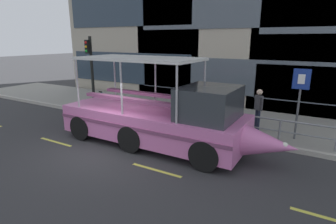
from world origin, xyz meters
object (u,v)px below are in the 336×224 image
parking_sign (300,92)px  pedestrian_near_bow (259,105)px  traffic_light_pole (91,65)px  leaned_bicycle (104,102)px  duck_tour_boat (163,119)px  pedestrian_mid_left (197,99)px

parking_sign → pedestrian_near_bow: size_ratio=1.56×
traffic_light_pole → leaned_bicycle: size_ratio=2.27×
duck_tour_boat → pedestrian_mid_left: size_ratio=5.62×
duck_tour_boat → pedestrian_mid_left: 3.58m
pedestrian_mid_left → traffic_light_pole: bearing=-170.0°
traffic_light_pole → pedestrian_near_bow: (9.00, 0.78, -1.34)m
duck_tour_boat → pedestrian_mid_left: (-0.24, 3.57, 0.09)m
pedestrian_mid_left → duck_tour_boat: bearing=-86.2°
duck_tour_boat → traffic_light_pole: bearing=158.1°
pedestrian_near_bow → pedestrian_mid_left: size_ratio=1.10×
pedestrian_mid_left → pedestrian_near_bow: bearing=-5.4°
traffic_light_pole → pedestrian_near_bow: size_ratio=2.24×
parking_sign → pedestrian_near_bow: (-1.57, 0.49, -0.80)m
traffic_light_pole → pedestrian_mid_left: bearing=10.0°
duck_tour_boat → pedestrian_near_bow: (2.76, 3.28, 0.19)m
traffic_light_pole → pedestrian_mid_left: 6.26m
traffic_light_pole → duck_tour_boat: 6.89m
parking_sign → leaned_bicycle: parking_sign is taller
leaned_bicycle → pedestrian_near_bow: size_ratio=0.99×
leaned_bicycle → pedestrian_mid_left: bearing=9.3°
duck_tour_boat → pedestrian_mid_left: duck_tour_boat is taller
parking_sign → leaned_bicycle: (-9.93, -0.10, -1.49)m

